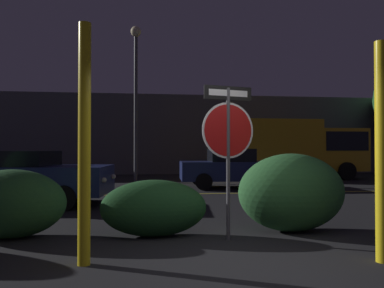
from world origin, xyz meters
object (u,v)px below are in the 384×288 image
(passing_car_2, at_px, (22,177))
(delivery_truck, at_px, (300,147))
(hedge_bush_2, at_px, (154,208))
(passing_car_3, at_px, (233,168))
(hedge_bush_1, at_px, (11,204))
(hedge_bush_3, at_px, (292,192))
(yellow_pole_right, at_px, (382,151))
(yellow_pole_left, at_px, (84,143))
(street_lamp, at_px, (136,78))
(stop_sign, at_px, (228,132))

(passing_car_2, distance_m, delivery_truck, 13.01)
(hedge_bush_2, relative_size, passing_car_3, 0.42)
(hedge_bush_1, height_order, hedge_bush_2, hedge_bush_1)
(hedge_bush_3, distance_m, passing_car_2, 6.85)
(hedge_bush_2, bearing_deg, passing_car_2, 130.33)
(passing_car_3, bearing_deg, yellow_pole_right, 0.44)
(yellow_pole_left, relative_size, hedge_bush_3, 1.59)
(yellow_pole_left, bearing_deg, yellow_pole_right, -5.45)
(yellow_pole_right, height_order, hedge_bush_2, yellow_pole_right)
(passing_car_3, bearing_deg, street_lamp, -126.77)
(hedge_bush_2, bearing_deg, delivery_truck, 56.70)
(hedge_bush_1, xyz_separation_m, passing_car_2, (-1.00, 3.71, 0.17))
(delivery_truck, bearing_deg, hedge_bush_1, -42.24)
(yellow_pole_right, relative_size, delivery_truck, 0.45)
(delivery_truck, bearing_deg, stop_sign, -29.17)
(stop_sign, height_order, passing_car_3, stop_sign)
(passing_car_2, bearing_deg, street_lamp, 163.91)
(hedge_bush_1, xyz_separation_m, delivery_truck, (9.69, 11.08, 1.01))
(yellow_pole_left, distance_m, passing_car_3, 9.92)
(hedge_bush_3, xyz_separation_m, street_lamp, (-2.97, 10.54, 3.93))
(delivery_truck, bearing_deg, street_lamp, -86.56)
(yellow_pole_right, height_order, hedge_bush_1, yellow_pole_right)
(hedge_bush_3, height_order, passing_car_3, passing_car_3)
(stop_sign, bearing_deg, hedge_bush_2, 147.34)
(hedge_bush_3, height_order, street_lamp, street_lamp)
(hedge_bush_2, height_order, hedge_bush_3, hedge_bush_3)
(passing_car_2, xyz_separation_m, delivery_truck, (10.69, 7.37, 0.84))
(hedge_bush_3, bearing_deg, hedge_bush_1, 178.90)
(hedge_bush_2, relative_size, street_lamp, 0.25)
(passing_car_3, xyz_separation_m, street_lamp, (-3.73, 3.03, 3.88))
(hedge_bush_1, xyz_separation_m, hedge_bush_3, (4.71, -0.09, 0.13))
(yellow_pole_right, bearing_deg, street_lamp, 105.39)
(hedge_bush_3, bearing_deg, yellow_pole_left, -155.48)
(yellow_pole_right, relative_size, hedge_bush_3, 1.49)
(yellow_pole_left, height_order, hedge_bush_1, yellow_pole_left)
(street_lamp, bearing_deg, stop_sign, -81.12)
(yellow_pole_left, relative_size, passing_car_2, 0.65)
(hedge_bush_1, bearing_deg, hedge_bush_2, -4.36)
(yellow_pole_left, height_order, passing_car_2, yellow_pole_left)
(passing_car_3, bearing_deg, hedge_bush_2, -20.29)
(yellow_pole_right, distance_m, street_lamp, 13.26)
(passing_car_2, distance_m, passing_car_3, 7.45)
(hedge_bush_1, height_order, street_lamp, street_lamp)
(hedge_bush_3, bearing_deg, street_lamp, 105.73)
(yellow_pole_left, bearing_deg, hedge_bush_1, 131.27)
(stop_sign, bearing_deg, passing_car_2, 122.83)
(stop_sign, relative_size, delivery_truck, 0.39)
(street_lamp, bearing_deg, passing_car_2, -112.07)
(yellow_pole_right, height_order, passing_car_2, yellow_pole_right)
(yellow_pole_left, xyz_separation_m, hedge_bush_3, (3.30, 1.51, -0.83))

